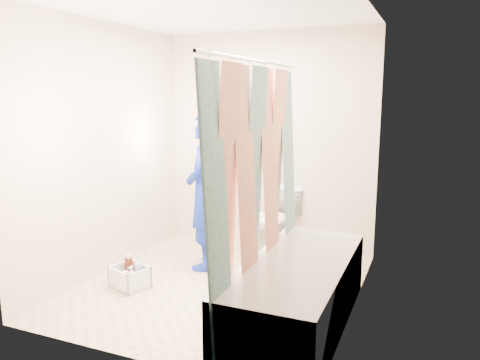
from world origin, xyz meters
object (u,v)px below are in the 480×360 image
at_px(bathtub, 297,291).
at_px(plumber, 205,191).
at_px(toilet, 274,220).
at_px(cleaning_caddy, 130,278).

height_order(bathtub, plumber, plumber).
xyz_separation_m(toilet, plumber, (-0.49, -0.68, 0.42)).
bearing_deg(toilet, plumber, -109.63).
relative_size(bathtub, plumber, 1.13).
relative_size(bathtub, toilet, 2.44).
bearing_deg(toilet, bathtub, -49.31).
relative_size(toilet, cleaning_caddy, 1.81).
bearing_deg(bathtub, cleaning_caddy, 177.21).
xyz_separation_m(plumber, cleaning_caddy, (-0.39, -0.75, -0.68)).
distance_m(bathtub, cleaning_caddy, 1.58).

